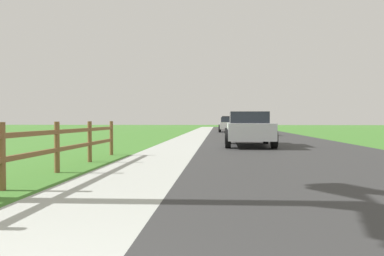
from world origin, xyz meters
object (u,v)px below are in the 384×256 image
Objects in this scene: parked_car_beige at (244,125)px; parked_car_red at (229,123)px; parked_car_white at (230,124)px; parked_suv_silver at (248,128)px.

parked_car_red is at bearing 91.81° from parked_car_beige.
parked_car_red is (0.22, 10.86, 0.09)m from parked_car_white.
parked_suv_silver is 1.11× the size of parked_car_white.
parked_car_beige reaches higher than parked_suv_silver.
parked_suv_silver is 1.11× the size of parked_car_beige.
parked_car_red reaches higher than parked_car_white.
parked_car_white is 10.86m from parked_car_red.
parked_car_beige is 18.84m from parked_car_red.
parked_car_beige reaches higher than parked_car_white.
parked_car_white is 0.98× the size of parked_car_red.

